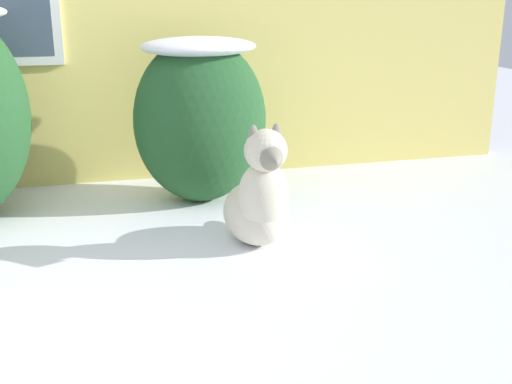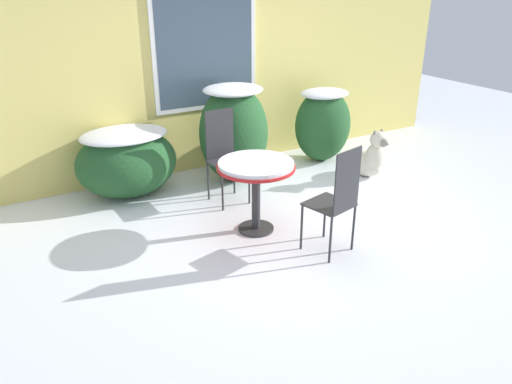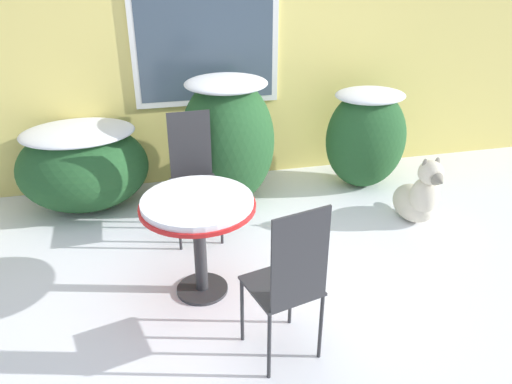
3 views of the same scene
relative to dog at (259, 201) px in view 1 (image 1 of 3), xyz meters
name	(u,v)px [view 1 (image 1 of 3)]	position (x,y,z in m)	size (l,w,h in m)	color
shrub_right	(200,116)	(-0.16, 0.87, 0.31)	(0.85, 0.71, 1.06)	#235128
dog	(259,201)	(0.00, 0.00, 0.00)	(0.36, 0.72, 0.70)	beige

